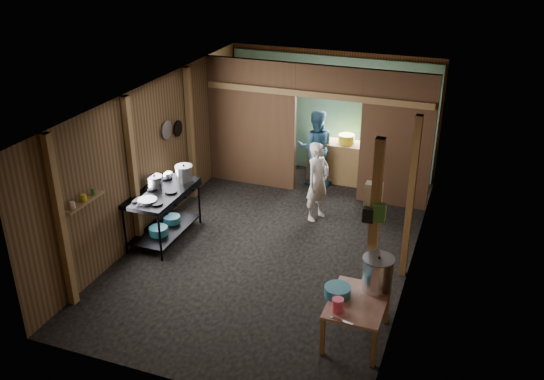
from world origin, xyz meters
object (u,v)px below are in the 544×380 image
at_px(yellow_tub, 346,139).
at_px(pink_bucket, 338,305).
at_px(stove_pot_large, 184,174).
at_px(gas_range, 164,215).
at_px(prep_table, 356,319).
at_px(cook, 318,182).
at_px(stock_pot, 378,274).

bearing_deg(yellow_tub, pink_bucket, -77.22).
bearing_deg(stove_pot_large, yellow_tub, 53.46).
bearing_deg(gas_range, prep_table, -21.88).
relative_size(yellow_tub, cook, 0.22).
bearing_deg(yellow_tub, cook, -92.36).
xyz_separation_m(prep_table, stock_pot, (0.17, 0.36, 0.52)).
bearing_deg(prep_table, yellow_tub, 105.62).
bearing_deg(stove_pot_large, gas_range, -108.94).
distance_m(stock_pot, pink_bucket, 0.76).
xyz_separation_m(gas_range, prep_table, (3.71, -1.49, -0.15)).
height_order(stock_pot, yellow_tub, stock_pot).
bearing_deg(yellow_tub, prep_table, -74.38).
xyz_separation_m(gas_range, stove_pot_large, (0.17, 0.50, 0.58)).
bearing_deg(pink_bucket, stove_pot_large, 145.76).
xyz_separation_m(pink_bucket, yellow_tub, (-1.18, 5.20, 0.26)).
xyz_separation_m(gas_range, yellow_tub, (2.34, 3.42, 0.49)).
bearing_deg(prep_table, stock_pot, 64.10).
bearing_deg(pink_bucket, stock_pot, 60.67).
bearing_deg(gas_range, stock_pot, -16.26).
distance_m(stock_pot, yellow_tub, 4.81).
bearing_deg(yellow_tub, stove_pot_large, -126.54).
distance_m(prep_table, stock_pot, 0.66).
height_order(gas_range, pink_bucket, gas_range).
distance_m(prep_table, stove_pot_large, 4.12).
distance_m(gas_range, stove_pot_large, 0.78).
bearing_deg(stove_pot_large, pink_bucket, -34.24).
bearing_deg(prep_table, gas_range, 158.12).
bearing_deg(prep_table, stove_pot_large, 150.72).
height_order(stove_pot_large, yellow_tub, stove_pot_large).
relative_size(prep_table, pink_bucket, 5.55).
bearing_deg(yellow_tub, stock_pot, -71.24).
relative_size(prep_table, yellow_tub, 3.02).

